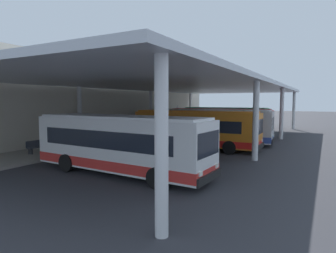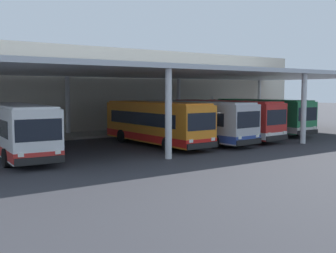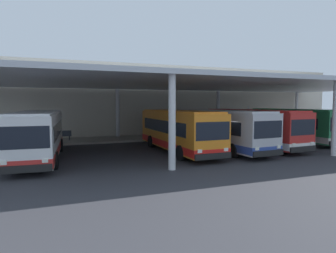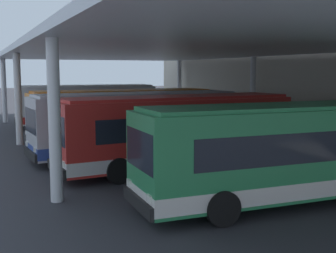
{
  "view_description": "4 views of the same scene",
  "coord_description": "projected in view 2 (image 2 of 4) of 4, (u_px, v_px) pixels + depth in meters",
  "views": [
    {
      "loc": [
        -25.48,
        -6.58,
        3.94
      ],
      "look_at": [
        -4.83,
        4.86,
        1.86
      ],
      "focal_mm": 30.68,
      "sensor_mm": 36.0,
      "label": 1
    },
    {
      "loc": [
        -19.75,
        -22.2,
        3.98
      ],
      "look_at": [
        -2.55,
        2.81,
        1.34
      ],
      "focal_mm": 44.11,
      "sensor_mm": 36.0,
      "label": 2
    },
    {
      "loc": [
        -11.89,
        -17.1,
        3.65
      ],
      "look_at": [
        -3.48,
        5.26,
        1.77
      ],
      "focal_mm": 30.53,
      "sensor_mm": 36.0,
      "label": 3
    },
    {
      "loc": [
        20.45,
        -4.82,
        4.2
      ],
      "look_at": [
        0.42,
        3.98,
        1.48
      ],
      "focal_mm": 47.36,
      "sensor_mm": 36.0,
      "label": 4
    }
  ],
  "objects": [
    {
      "name": "ground_plane",
      "position": [
        219.0,
        146.0,
        29.72
      ],
      "size": [
        200.0,
        200.0,
        0.0
      ],
      "primitive_type": "plane",
      "color": "#333338"
    },
    {
      "name": "platform_kerb",
      "position": [
        137.0,
        132.0,
        39.36
      ],
      "size": [
        42.0,
        4.5,
        0.18
      ],
      "primitive_type": "cube",
      "color": "gray",
      "rests_on": "ground"
    },
    {
      "name": "station_building_facade",
      "position": [
        121.0,
        90.0,
        41.68
      ],
      "size": [
        48.0,
        1.6,
        8.19
      ],
      "primitive_type": "cube",
      "color": "beige",
      "rests_on": "ground"
    },
    {
      "name": "canopy_shelter",
      "position": [
        175.0,
        74.0,
        33.77
      ],
      "size": [
        40.0,
        17.0,
        5.55
      ],
      "color": "silver",
      "rests_on": "ground"
    },
    {
      "name": "bus_nearest_bay",
      "position": [
        16.0,
        130.0,
        24.63
      ],
      "size": [
        3.06,
        10.64,
        3.17
      ],
      "color": "white",
      "rests_on": "ground"
    },
    {
      "name": "bus_second_bay",
      "position": [
        156.0,
        123.0,
        29.97
      ],
      "size": [
        2.87,
        10.58,
        3.17
      ],
      "color": "orange",
      "rests_on": "ground"
    },
    {
      "name": "bus_middle_bay",
      "position": [
        196.0,
        121.0,
        31.66
      ],
      "size": [
        3.31,
        10.69,
        3.17
      ],
      "color": "#B7B7BC",
      "rests_on": "ground"
    },
    {
      "name": "bus_far_bay",
      "position": [
        225.0,
        119.0,
        34.07
      ],
      "size": [
        3.27,
        10.68,
        3.17
      ],
      "color": "red",
      "rests_on": "ground"
    },
    {
      "name": "bus_departing",
      "position": [
        262.0,
        116.0,
        38.5
      ],
      "size": [
        2.98,
        10.61,
        3.17
      ],
      "color": "#28844C",
      "rests_on": "ground"
    },
    {
      "name": "bench_waiting",
      "position": [
        7.0,
        133.0,
        32.65
      ],
      "size": [
        1.8,
        0.45,
        0.92
      ],
      "color": "#383D47",
      "rests_on": "platform_kerb"
    },
    {
      "name": "banner_sign",
      "position": [
        212.0,
        110.0,
        43.46
      ],
      "size": [
        0.7,
        0.12,
        3.2
      ],
      "color": "#B2B2B7",
      "rests_on": "platform_kerb"
    }
  ]
}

